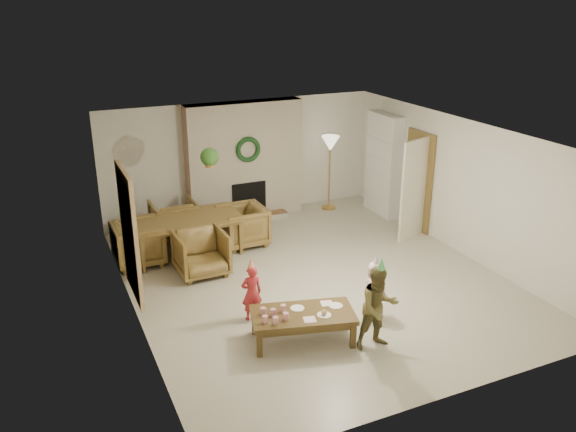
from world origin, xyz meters
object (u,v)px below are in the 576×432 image
dining_chair_left (139,244)px  child_red (252,293)px  child_pink (374,290)px  dining_chair_near (201,253)px  coffee_table_top (303,315)px  dining_chair_right (242,226)px  dining_chair_far (174,220)px  dining_table (187,237)px  child_plaid (379,307)px

dining_chair_left → child_red: bearing=-157.6°
child_pink → dining_chair_near: bearing=109.5°
child_red → coffee_table_top: bearing=121.7°
dining_chair_left → child_red: (1.15, -2.64, 0.04)m
coffee_table_top → child_red: size_ratio=1.64×
dining_chair_right → child_pink: child_pink is taller
dining_chair_right → dining_chair_left: bearing=-90.0°
dining_chair_far → coffee_table_top: (0.73, -4.38, 0.01)m
dining_chair_near → dining_chair_right: same height
dining_chair_far → coffee_table_top: bearing=98.2°
dining_table → coffee_table_top: bearing=-79.8°
dining_chair_far → dining_chair_left: 1.25m
dining_chair_right → child_red: (-0.84, -2.68, 0.04)m
dining_chair_near → coffee_table_top: 2.70m
dining_table → dining_chair_left: size_ratio=2.34×
dining_chair_far → child_pink: bearing=113.7°
dining_chair_right → child_red: child_red is taller
dining_chair_far → coffee_table_top: dining_chair_far is taller
dining_chair_far → coffee_table_top: size_ratio=0.60×
dining_chair_far → child_red: bearing=93.4°
coffee_table_top → child_plaid: bearing=-17.3°
dining_table → child_pink: 3.88m
dining_chair_far → coffee_table_top: 4.44m
dining_chair_left → child_pink: bearing=-140.9°
dining_table → dining_chair_near: dining_chair_near is taller
dining_chair_left → child_plaid: 4.72m
dining_table → dining_chair_far: 0.89m
dining_table → coffee_table_top: 3.56m
dining_chair_near → child_pink: child_pink is taller
dining_chair_right → coffee_table_top: (-0.40, -3.51, 0.01)m
dining_chair_far → child_red: child_red is taller
dining_chair_right → child_pink: (0.84, -3.38, 0.06)m
child_red → child_plaid: (1.31, -1.38, 0.17)m
dining_chair_near → dining_chair_far: (-0.04, 1.77, 0.00)m
child_plaid → dining_table: bearing=115.4°
child_plaid → child_red: bearing=137.6°
coffee_table_top → child_pink: bearing=21.1°
child_red → child_pink: size_ratio=0.96×
dining_chair_left → coffee_table_top: 3.82m
dining_chair_near → coffee_table_top: dining_chair_near is taller
dining_table → child_red: 2.67m
child_pink → coffee_table_top: bearing=167.7°
dining_table → dining_chair_far: bearing=90.0°
dining_chair_near → child_pink: 3.14m
dining_table → child_red: child_red is taller
dining_table → child_pink: size_ratio=2.22×
dining_chair_right → child_pink: bearing=12.8°
dining_table → child_red: bearing=-85.5°
dining_table → child_plaid: bearing=-69.9°
dining_chair_near → dining_table: bearing=90.0°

